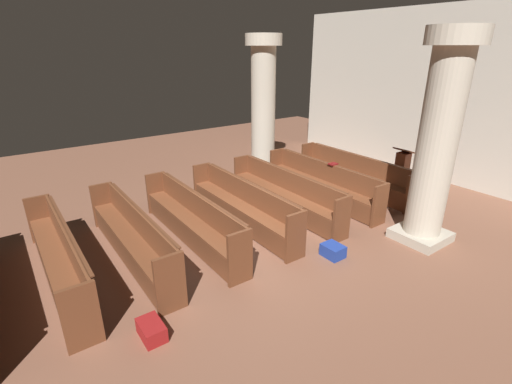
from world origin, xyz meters
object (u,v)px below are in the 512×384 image
(pew_row_1, at_px, (322,181))
(hymn_book, at_px, (333,164))
(pew_row_6, at_px, (58,255))
(lectern, at_px, (401,171))
(kneeler_box_blue, at_px, (333,251))
(pew_row_0, at_px, (353,172))
(pew_row_5, at_px, (131,234))
(pew_row_3, at_px, (242,203))
(pillar_far_side, at_px, (263,105))
(kneeler_box_red, at_px, (152,330))
(pew_row_2, at_px, (285,191))
(pew_row_4, at_px, (192,217))
(pillar_aisle_side, at_px, (438,139))

(pew_row_1, distance_m, hymn_book, 0.49)
(pew_row_6, height_order, hymn_book, hymn_book)
(lectern, distance_m, kneeler_box_blue, 4.22)
(pew_row_0, relative_size, pew_row_5, 1.00)
(pew_row_3, relative_size, pillar_far_side, 0.90)
(pew_row_1, height_order, pew_row_5, same)
(kneeler_box_red, bearing_deg, lectern, 100.59)
(pew_row_3, bearing_deg, pillar_far_side, 136.11)
(pew_row_6, bearing_deg, pew_row_1, 90.00)
(pillar_far_side, bearing_deg, kneeler_box_red, -48.87)
(lectern, xyz_separation_m, kneeler_box_blue, (1.36, -3.98, -0.34))
(pew_row_6, relative_size, lectern, 3.16)
(hymn_book, bearing_deg, pew_row_1, -128.75)
(lectern, bearing_deg, pillar_far_side, -144.86)
(pew_row_6, relative_size, kneeler_box_blue, 9.06)
(pew_row_2, relative_size, pew_row_4, 1.00)
(pew_row_4, xyz_separation_m, pillar_far_side, (-2.49, 3.54, 1.49))
(hymn_book, bearing_deg, pillar_aisle_side, -0.74)
(pew_row_6, relative_size, hymn_book, 16.61)
(hymn_book, height_order, kneeler_box_blue, hymn_book)
(pew_row_5, height_order, lectern, lectern)
(pew_row_1, distance_m, pew_row_4, 3.43)
(pew_row_6, bearing_deg, pew_row_3, 90.00)
(kneeler_box_blue, bearing_deg, hymn_book, 134.41)
(pillar_aisle_side, distance_m, kneeler_box_blue, 2.68)
(pillar_far_side, distance_m, hymn_book, 2.84)
(pew_row_1, relative_size, pillar_aisle_side, 0.90)
(pew_row_2, height_order, kneeler_box_blue, pew_row_2)
(lectern, height_order, kneeler_box_blue, lectern)
(pillar_aisle_side, bearing_deg, pew_row_2, -152.85)
(pew_row_0, distance_m, pew_row_3, 3.43)
(pew_row_1, xyz_separation_m, pillar_aisle_side, (2.54, 0.16, 1.49))
(pew_row_3, height_order, pillar_aisle_side, pillar_aisle_side)
(pew_row_1, xyz_separation_m, kneeler_box_red, (1.99, -5.03, -0.38))
(pew_row_0, bearing_deg, pew_row_1, -90.00)
(hymn_book, distance_m, kneeler_box_blue, 2.75)
(lectern, bearing_deg, pew_row_6, -94.45)
(pew_row_0, xyz_separation_m, pew_row_1, (0.00, -1.14, 0.00))
(pew_row_3, bearing_deg, pew_row_4, -90.00)
(lectern, bearing_deg, pew_row_1, -105.23)
(pew_row_5, bearing_deg, pew_row_4, 90.00)
(pillar_aisle_side, relative_size, lectern, 3.51)
(pew_row_1, xyz_separation_m, pew_row_6, (0.00, -5.72, 0.00))
(pew_row_2, bearing_deg, pew_row_4, -90.00)
(pillar_aisle_side, height_order, kneeler_box_blue, pillar_aisle_side)
(pew_row_2, relative_size, pew_row_3, 1.00)
(hymn_book, bearing_deg, kneeler_box_blue, -45.59)
(pew_row_4, relative_size, pew_row_5, 1.00)
(pew_row_6, bearing_deg, kneeler_box_blue, 63.80)
(pew_row_5, xyz_separation_m, pew_row_6, (0.00, -1.14, 0.00))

